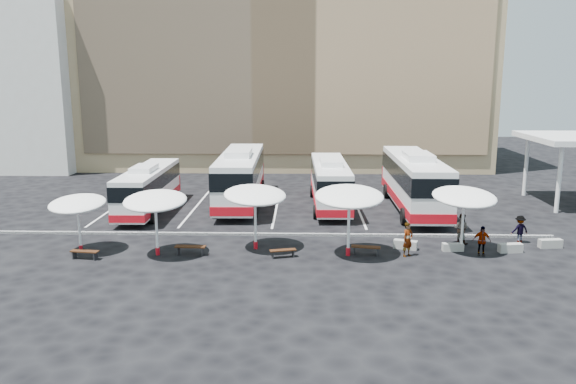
{
  "coord_description": "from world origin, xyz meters",
  "views": [
    {
      "loc": [
        2.01,
        -32.37,
        9.41
      ],
      "look_at": [
        1.0,
        3.0,
        2.2
      ],
      "focal_mm": 35.0,
      "sensor_mm": 36.0,
      "label": 1
    }
  ],
  "objects_px": {
    "sunshade_1": "(155,201)",
    "bus_2": "(330,182)",
    "conc_bench_1": "(453,247)",
    "passenger_3": "(520,229)",
    "sunshade_0": "(77,204)",
    "sunshade_2": "(255,195)",
    "bus_0": "(148,187)",
    "bus_3": "(414,180)",
    "conc_bench_3": "(550,243)",
    "bus_1": "(241,175)",
    "wood_bench_1": "(190,248)",
    "wood_bench_0": "(85,253)",
    "passenger_0": "(408,240)",
    "passenger_2": "(482,241)",
    "conc_bench_2": "(510,248)",
    "wood_bench_3": "(366,248)",
    "wood_bench_2": "(283,251)",
    "conc_bench_0": "(405,245)",
    "sunshade_3": "(349,197)",
    "sunshade_4": "(464,197)"
  },
  "relations": [
    {
      "from": "wood_bench_0",
      "to": "passenger_2",
      "type": "relative_size",
      "value": 0.95
    },
    {
      "from": "wood_bench_2",
      "to": "conc_bench_1",
      "type": "xyz_separation_m",
      "value": [
        9.37,
        1.42,
        -0.12
      ]
    },
    {
      "from": "wood_bench_1",
      "to": "sunshade_0",
      "type": "bearing_deg",
      "value": 175.82
    },
    {
      "from": "bus_0",
      "to": "conc_bench_1",
      "type": "xyz_separation_m",
      "value": [
        19.39,
        -8.98,
        -1.54
      ]
    },
    {
      "from": "wood_bench_0",
      "to": "passenger_0",
      "type": "relative_size",
      "value": 0.83
    },
    {
      "from": "bus_3",
      "to": "conc_bench_3",
      "type": "xyz_separation_m",
      "value": [
        5.96,
        -9.32,
        -1.94
      ]
    },
    {
      "from": "wood_bench_2",
      "to": "conc_bench_2",
      "type": "distance_m",
      "value": 12.54
    },
    {
      "from": "wood_bench_3",
      "to": "passenger_0",
      "type": "distance_m",
      "value": 2.28
    },
    {
      "from": "sunshade_3",
      "to": "conc_bench_1",
      "type": "distance_m",
      "value": 6.68
    },
    {
      "from": "passenger_2",
      "to": "wood_bench_1",
      "type": "bearing_deg",
      "value": -172.83
    },
    {
      "from": "passenger_3",
      "to": "conc_bench_0",
      "type": "bearing_deg",
      "value": -3.28
    },
    {
      "from": "wood_bench_0",
      "to": "wood_bench_3",
      "type": "xyz_separation_m",
      "value": [
        14.94,
        1.16,
        0.01
      ]
    },
    {
      "from": "sunshade_1",
      "to": "bus_2",
      "type": "bearing_deg",
      "value": 50.76
    },
    {
      "from": "sunshade_4",
      "to": "wood_bench_2",
      "type": "height_order",
      "value": "sunshade_4"
    },
    {
      "from": "passenger_2",
      "to": "conc_bench_3",
      "type": "bearing_deg",
      "value": 25.21
    },
    {
      "from": "bus_0",
      "to": "sunshade_4",
      "type": "distance_m",
      "value": 21.83
    },
    {
      "from": "wood_bench_3",
      "to": "sunshade_3",
      "type": "bearing_deg",
      "value": -171.83
    },
    {
      "from": "sunshade_1",
      "to": "sunshade_2",
      "type": "height_order",
      "value": "sunshade_2"
    },
    {
      "from": "bus_2",
      "to": "bus_1",
      "type": "bearing_deg",
      "value": 172.05
    },
    {
      "from": "sunshade_3",
      "to": "passenger_0",
      "type": "height_order",
      "value": "sunshade_3"
    },
    {
      "from": "bus_0",
      "to": "sunshade_0",
      "type": "xyz_separation_m",
      "value": [
        -1.19,
        -9.66,
        0.94
      ]
    },
    {
      "from": "conc_bench_2",
      "to": "passenger_2",
      "type": "xyz_separation_m",
      "value": [
        -1.79,
        -0.61,
        0.57
      ]
    },
    {
      "from": "bus_2",
      "to": "wood_bench_3",
      "type": "xyz_separation_m",
      "value": [
        1.44,
        -11.71,
        -1.5
      ]
    },
    {
      "from": "bus_0",
      "to": "bus_3",
      "type": "distance_m",
      "value": 19.13
    },
    {
      "from": "bus_1",
      "to": "wood_bench_1",
      "type": "xyz_separation_m",
      "value": [
        -1.32,
        -12.82,
        -1.78
      ]
    },
    {
      "from": "sunshade_3",
      "to": "wood_bench_1",
      "type": "relative_size",
      "value": 2.29
    },
    {
      "from": "conc_bench_2",
      "to": "passenger_3",
      "type": "distance_m",
      "value": 2.19
    },
    {
      "from": "wood_bench_2",
      "to": "passenger_0",
      "type": "height_order",
      "value": "passenger_0"
    },
    {
      "from": "sunshade_4",
      "to": "wood_bench_0",
      "type": "xyz_separation_m",
      "value": [
        -20.28,
        -1.94,
        -2.71
      ]
    },
    {
      "from": "sunshade_0",
      "to": "sunshade_2",
      "type": "xyz_separation_m",
      "value": [
        9.62,
        0.78,
        0.37
      ]
    },
    {
      "from": "sunshade_3",
      "to": "wood_bench_3",
      "type": "distance_m",
      "value": 3.05
    },
    {
      "from": "conc_bench_0",
      "to": "wood_bench_3",
      "type": "bearing_deg",
      "value": -153.55
    },
    {
      "from": "sunshade_4",
      "to": "bus_2",
      "type": "bearing_deg",
      "value": 121.83
    },
    {
      "from": "bus_1",
      "to": "sunshade_0",
      "type": "xyz_separation_m",
      "value": [
        -7.5,
        -12.36,
        0.52
      ]
    },
    {
      "from": "bus_0",
      "to": "conc_bench_1",
      "type": "height_order",
      "value": "bus_0"
    },
    {
      "from": "conc_bench_1",
      "to": "passenger_3",
      "type": "distance_m",
      "value": 4.57
    },
    {
      "from": "conc_bench_3",
      "to": "sunshade_2",
      "type": "bearing_deg",
      "value": -177.64
    },
    {
      "from": "sunshade_4",
      "to": "wood_bench_1",
      "type": "xyz_separation_m",
      "value": [
        -14.83,
        -1.09,
        -2.67
      ]
    },
    {
      "from": "wood_bench_3",
      "to": "conc_bench_3",
      "type": "relative_size",
      "value": 1.25
    },
    {
      "from": "sunshade_1",
      "to": "wood_bench_1",
      "type": "xyz_separation_m",
      "value": [
        1.78,
        0.03,
        -2.6
      ]
    },
    {
      "from": "bus_2",
      "to": "sunshade_1",
      "type": "height_order",
      "value": "bus_2"
    },
    {
      "from": "bus_2",
      "to": "bus_0",
      "type": "bearing_deg",
      "value": -172.86
    },
    {
      "from": "conc_bench_1",
      "to": "passenger_0",
      "type": "relative_size",
      "value": 0.62
    },
    {
      "from": "sunshade_0",
      "to": "conc_bench_1",
      "type": "distance_m",
      "value": 20.74
    },
    {
      "from": "conc_bench_0",
      "to": "passenger_3",
      "type": "height_order",
      "value": "passenger_3"
    },
    {
      "from": "sunshade_0",
      "to": "sunshade_1",
      "type": "height_order",
      "value": "sunshade_1"
    },
    {
      "from": "conc_bench_3",
      "to": "bus_1",
      "type": "bearing_deg",
      "value": 149.83
    },
    {
      "from": "wood_bench_1",
      "to": "conc_bench_2",
      "type": "relative_size",
      "value": 1.3
    },
    {
      "from": "conc_bench_2",
      "to": "passenger_3",
      "type": "bearing_deg",
      "value": 57.92
    },
    {
      "from": "bus_2",
      "to": "conc_bench_3",
      "type": "relative_size",
      "value": 8.99
    }
  ]
}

